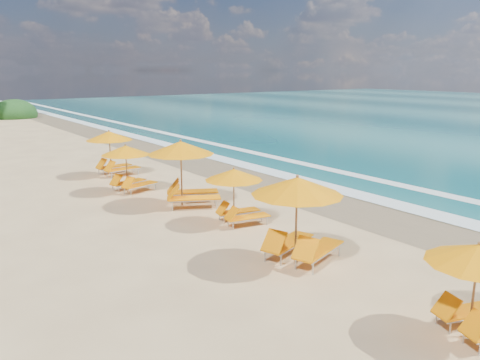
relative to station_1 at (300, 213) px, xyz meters
The scene contains 8 objects.
ground 5.55m from the station_1, 71.91° to the left, with size 160.00×160.00×0.00m, color #D2B47B.
wet_sand 7.75m from the station_1, 41.96° to the left, with size 4.00×160.00×0.01m, color #877351.
surf_foam 9.89m from the station_1, 31.34° to the left, with size 4.00×160.00×0.01m.
station_1 is the anchor object (origin of this frame).
station_2 3.88m from the station_1, 80.48° to the left, with size 2.46×2.35×2.04m.
station_3 6.94m from the station_1, 86.83° to the left, with size 3.54×3.54×2.67m.
station_4 10.38m from the station_1, 93.04° to the left, with size 2.68×2.59×2.16m.
station_5 14.07m from the station_1, 89.26° to the left, with size 2.71×2.56×2.36m.
Camera 1 is at (-10.48, -14.35, 5.28)m, focal length 35.76 mm.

